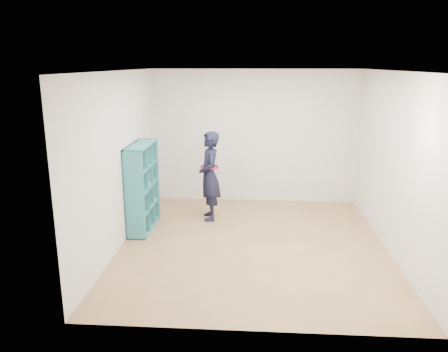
{
  "coord_description": "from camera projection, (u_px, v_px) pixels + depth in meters",
  "views": [
    {
      "loc": [
        -0.02,
        -6.25,
        2.71
      ],
      "look_at": [
        -0.46,
        0.3,
        1.0
      ],
      "focal_mm": 35.0,
      "sensor_mm": 36.0,
      "label": 1
    }
  ],
  "objects": [
    {
      "name": "ceiling",
      "position": [
        256.0,
        71.0,
        6.06
      ],
      "size": [
        4.5,
        4.5,
        0.0
      ],
      "primitive_type": "plane",
      "color": "white",
      "rests_on": "wall_back"
    },
    {
      "name": "wall_back",
      "position": [
        254.0,
        137.0,
        8.56
      ],
      "size": [
        4.0,
        0.02,
        2.6
      ],
      "primitive_type": "cube",
      "color": "silver",
      "rests_on": "floor"
    },
    {
      "name": "smartphone",
      "position": [
        201.0,
        169.0,
        7.67
      ],
      "size": [
        0.04,
        0.09,
        0.12
      ],
      "rotation": [
        0.34,
        0.0,
        0.38
      ],
      "color": "silver",
      "rests_on": "person"
    },
    {
      "name": "person",
      "position": [
        210.0,
        176.0,
        7.64
      ],
      "size": [
        0.49,
        0.64,
        1.57
      ],
      "rotation": [
        0.0,
        0.0,
        -1.36
      ],
      "color": "black",
      "rests_on": "floor"
    },
    {
      "name": "wall_front",
      "position": [
        254.0,
        213.0,
        4.22
      ],
      "size": [
        4.0,
        0.02,
        2.6
      ],
      "primitive_type": "cube",
      "color": "silver",
      "rests_on": "floor"
    },
    {
      "name": "bookshelf",
      "position": [
        141.0,
        188.0,
        7.22
      ],
      "size": [
        0.31,
        1.08,
        1.44
      ],
      "color": "#297080",
      "rests_on": "floor"
    },
    {
      "name": "floor",
      "position": [
        253.0,
        244.0,
        6.72
      ],
      "size": [
        4.5,
        4.5,
        0.0
      ],
      "primitive_type": "plane",
      "color": "olive",
      "rests_on": "ground"
    },
    {
      "name": "wall_right",
      "position": [
        394.0,
        164.0,
        6.26
      ],
      "size": [
        0.02,
        4.5,
        2.6
      ],
      "primitive_type": "cube",
      "color": "silver",
      "rests_on": "floor"
    },
    {
      "name": "wall_left",
      "position": [
        120.0,
        160.0,
        6.52
      ],
      "size": [
        0.02,
        4.5,
        2.6
      ],
      "primitive_type": "cube",
      "color": "silver",
      "rests_on": "floor"
    }
  ]
}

